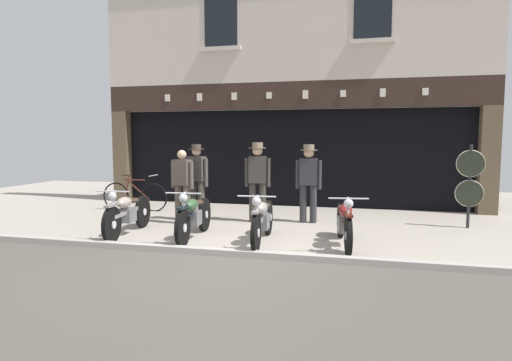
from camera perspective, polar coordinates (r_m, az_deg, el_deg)
ground at (r=5.89m, az=-6.22°, el=-12.87°), size 22.22×22.00×0.18m
shop_facade at (r=13.36m, az=5.46°, el=5.30°), size 10.52×4.42×6.68m
motorcycle_left at (r=8.57m, az=-16.52°, el=-4.07°), size 0.62×2.00×0.91m
motorcycle_center_left at (r=7.98m, az=-8.17°, el=-4.57°), size 0.62×1.97×0.92m
motorcycle_center at (r=7.57m, az=0.87°, el=-5.09°), size 0.62×2.03×0.92m
motorcycle_center_right at (r=7.53m, az=11.55°, el=-5.31°), size 0.62×1.93×0.90m
salesman_left at (r=9.37m, az=-9.68°, el=-0.37°), size 0.55×0.30×1.58m
shopkeeper_center at (r=9.42m, az=0.21°, el=0.41°), size 0.56×0.37×1.74m
salesman_right at (r=9.42m, az=6.93°, el=0.20°), size 0.56×0.37×1.70m
assistant_far_right at (r=9.64m, az=-7.80°, el=0.24°), size 0.55×0.33×1.70m
tyre_sign_pole at (r=9.77m, az=26.33°, el=0.11°), size 0.55×0.06×1.71m
advert_board_near at (r=12.27m, az=-4.74°, el=4.84°), size 0.80×0.03×0.92m
advert_board_far at (r=12.66m, az=-9.47°, el=4.93°), size 0.75×0.03×0.90m
leaning_bicycle at (r=11.44m, az=-15.71°, el=-1.91°), size 1.77×0.50×0.95m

